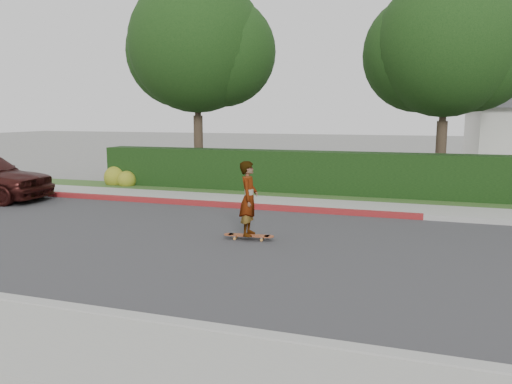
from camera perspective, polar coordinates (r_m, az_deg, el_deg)
ground at (r=9.90m, az=12.70°, el=-7.43°), size 120.00×120.00×0.00m
road at (r=9.90m, az=12.70°, el=-7.41°), size 60.00×8.00×0.01m
curb_near at (r=6.06m, az=8.57°, el=-17.33°), size 60.00×0.20×0.15m
curb_far at (r=13.86m, az=14.45°, el=-2.52°), size 60.00×0.20×0.15m
curb_red_section at (r=15.03m, az=-4.92°, el=-1.38°), size 12.00×0.21×0.15m
sidewalk_far at (r=14.74m, az=14.70°, el=-1.91°), size 60.00×1.60×0.12m
planting_strip at (r=16.32m, az=15.08°, el=-0.94°), size 60.00×1.60×0.10m
hedge at (r=17.23m, az=5.29°, el=2.19°), size 15.00×1.00×1.50m
flowering_shrub at (r=19.67m, az=-15.35°, el=1.51°), size 1.40×1.00×0.90m
tree_left at (r=20.17m, az=-6.59°, el=15.99°), size 5.99×5.21×8.00m
tree_center at (r=18.79m, az=20.88°, el=14.90°), size 5.66×4.84×7.44m
skateboard at (r=11.02m, az=-0.83°, el=-5.02°), size 1.14×0.35×0.10m
skateboarder at (r=10.85m, az=-0.84°, el=-0.75°), size 0.47×0.64×1.63m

